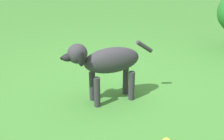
# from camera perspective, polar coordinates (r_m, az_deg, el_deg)

# --- Properties ---
(ground) EXTENTS (14.00, 14.00, 0.00)m
(ground) POSITION_cam_1_polar(r_m,az_deg,el_deg) (2.75, 1.22, -4.58)
(ground) COLOR #38722D
(dog) EXTENTS (0.86, 0.24, 0.58)m
(dog) POSITION_cam_1_polar(r_m,az_deg,el_deg) (2.44, -1.10, 1.67)
(dog) COLOR #2D2D33
(dog) RESTS_ON ground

